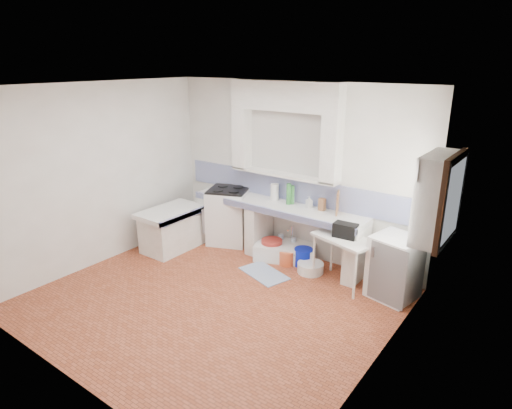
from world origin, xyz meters
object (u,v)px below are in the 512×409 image
Objects in this scene: stove at (229,216)px; sink at (285,252)px; side_table at (343,261)px; fridge at (395,267)px.

stove reaches higher than sink.
side_table is (1.11, -0.24, 0.25)m from sink.
stove is 2.32m from side_table.
stove is at bearing -170.68° from fridge.
fridge is (0.71, 0.09, 0.07)m from side_table.
side_table is at bearing -33.97° from sink.
fridge is (1.83, -0.14, 0.32)m from sink.
sink is at bearing -175.93° from side_table.
side_table is at bearing -160.62° from fridge.
stove is 0.98× the size of sink.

